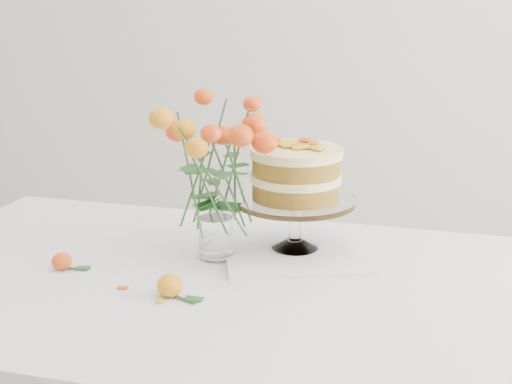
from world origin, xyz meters
TOP-DOWN VIEW (x-y plane):
  - table at (0.00, 0.00)m, footprint 1.43×0.93m
  - napkin at (0.18, 0.21)m, footprint 0.43×0.43m
  - cake_stand at (0.18, 0.21)m, footprint 0.28×0.28m
  - rose_vase at (0.01, 0.12)m, footprint 0.28×0.28m
  - loose_rose_near at (-0.01, -0.11)m, footprint 0.09×0.06m
  - loose_rose_far at (-0.30, -0.04)m, footprint 0.08×0.05m
  - stray_petal_a at (-0.12, -0.10)m, footprint 0.03×0.02m
  - stray_petal_b at (-0.02, -0.14)m, footprint 0.03×0.02m

SIDE VIEW (x-z plane):
  - table at x=0.00m, z-range 0.30..1.05m
  - stray_petal_a at x=-0.12m, z-range 0.76..0.76m
  - stray_petal_b at x=-0.02m, z-range 0.76..0.76m
  - napkin at x=0.18m, z-range 0.76..0.77m
  - loose_rose_far at x=-0.30m, z-range 0.76..0.80m
  - loose_rose_near at x=-0.01m, z-range 0.76..0.80m
  - cake_stand at x=0.18m, z-range 0.81..1.07m
  - rose_vase at x=0.01m, z-range 0.79..1.19m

